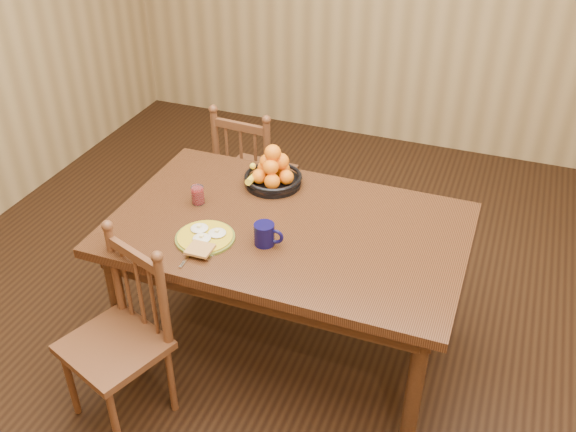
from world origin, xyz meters
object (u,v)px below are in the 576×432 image
(dining_table, at_px, (288,240))
(breakfast_plate, at_px, (205,237))
(chair_near, at_px, (120,339))
(coffee_mug, at_px, (265,234))
(fruit_bowl, at_px, (273,173))
(chair_far, at_px, (253,175))

(dining_table, bearing_deg, breakfast_plate, -141.97)
(chair_near, distance_m, coffee_mug, 0.77)
(breakfast_plate, bearing_deg, chair_near, -121.37)
(chair_near, relative_size, fruit_bowl, 3.01)
(chair_near, relative_size, breakfast_plate, 3.04)
(coffee_mug, relative_size, fruit_bowl, 0.46)
(chair_far, relative_size, coffee_mug, 6.72)
(coffee_mug, distance_m, fruit_bowl, 0.50)
(dining_table, distance_m, breakfast_plate, 0.39)
(dining_table, height_order, breakfast_plate, breakfast_plate)
(chair_far, bearing_deg, coffee_mug, 120.03)
(chair_far, xyz_separation_m, fruit_bowl, (0.35, -0.54, 0.38))
(chair_near, bearing_deg, coffee_mug, 62.73)
(dining_table, bearing_deg, chair_near, -130.75)
(coffee_mug, bearing_deg, breakfast_plate, -165.62)
(chair_far, distance_m, coffee_mug, 1.20)
(dining_table, height_order, chair_near, chair_near)
(chair_near, distance_m, breakfast_plate, 0.57)
(chair_far, distance_m, fruit_bowl, 0.75)
(chair_far, height_order, coffee_mug, chair_far)
(breakfast_plate, height_order, coffee_mug, coffee_mug)
(chair_far, bearing_deg, dining_table, 126.34)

